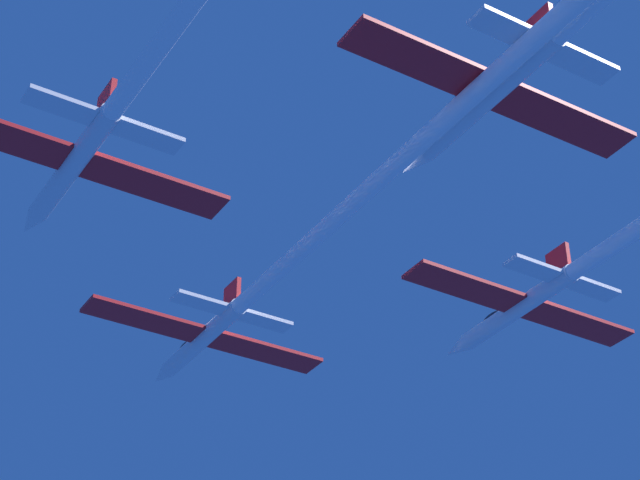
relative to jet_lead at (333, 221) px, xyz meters
The scene contains 1 object.
jet_lead is the anchor object (origin of this frame).
Camera 1 is at (-36.50, -78.17, -45.61)m, focal length 66.97 mm.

